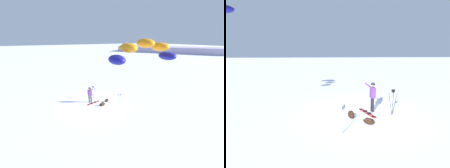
{
  "view_description": "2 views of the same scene",
  "coord_description": "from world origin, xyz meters",
  "views": [
    {
      "loc": [
        4.92,
        13.18,
        6.82
      ],
      "look_at": [
        -0.55,
        3.52,
        3.22
      ],
      "focal_mm": 22.69,
      "sensor_mm": 36.0,
      "label": 1
    },
    {
      "loc": [
        -9.18,
        2.68,
        3.4
      ],
      "look_at": [
        -0.83,
        1.58,
        1.87
      ],
      "focal_mm": 26.6,
      "sensor_mm": 36.0,
      "label": 2
    }
  ],
  "objects": [
    {
      "name": "gear_bag_large",
      "position": [
        -1.76,
        0.17,
        0.14
      ],
      "size": [
        0.68,
        0.69,
        0.27
      ],
      "color": "black",
      "rests_on": "ground_plane"
    },
    {
      "name": "distant_ridge",
      "position": [
        -55.56,
        -36.9,
        1.38
      ],
      "size": [
        38.35,
        47.98,
        2.76
      ],
      "color": "#A99FC1",
      "rests_on": "ground_plane"
    },
    {
      "name": "ski_poles",
      "position": [
        -2.55,
        1.57,
        0.82
      ],
      "size": [
        0.25,
        0.21,
        1.25
      ],
      "color": "gray",
      "rests_on": "ground_plane"
    },
    {
      "name": "gear_bag_small",
      "position": [
        -0.86,
        0.86,
        0.18
      ],
      "size": [
        0.69,
        0.39,
        0.35
      ],
      "color": "black",
      "rests_on": "ground_plane"
    },
    {
      "name": "snowboarder",
      "position": [
        -0.07,
        -0.57,
        1.09
      ],
      "size": [
        0.47,
        0.68,
        1.8
      ],
      "color": "black",
      "rests_on": "ground_plane"
    },
    {
      "name": "ground_plane",
      "position": [
        0.0,
        0.0,
        0.0
      ],
      "size": [
        300.0,
        300.0,
        0.0
      ],
      "primitive_type": "plane",
      "color": "white"
    },
    {
      "name": "snowboard",
      "position": [
        -0.28,
        -0.2,
        0.02
      ],
      "size": [
        1.7,
        0.64,
        0.1
      ],
      "color": "#B23333",
      "rests_on": "ground_plane"
    },
    {
      "name": "traction_kite",
      "position": [
        0.09,
        7.87,
        6.25
      ],
      "size": [
        3.8,
        1.25,
        1.12
      ],
      "color": "navy"
    },
    {
      "name": "camera_tripod",
      "position": [
        -0.82,
        -1.47,
        1.05
      ],
      "size": [
        0.54,
        0.46,
        1.48
      ],
      "color": "#262628",
      "rests_on": "ground_plane"
    }
  ]
}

